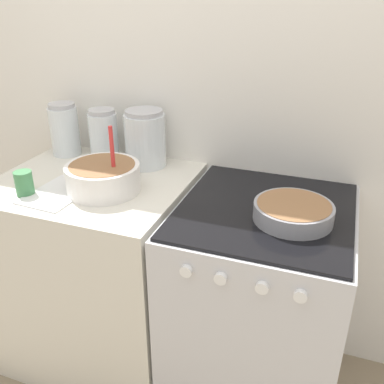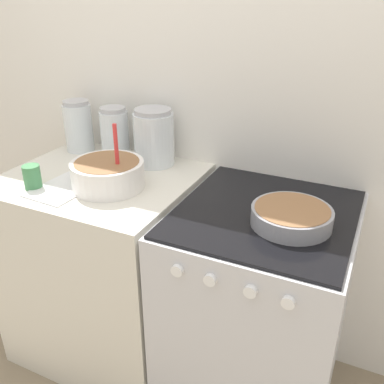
% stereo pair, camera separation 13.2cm
% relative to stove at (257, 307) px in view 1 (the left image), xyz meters
% --- Properties ---
extents(wall_back, '(4.59, 0.05, 2.40)m').
position_rel_stove_xyz_m(wall_back, '(-0.34, 0.37, 0.74)').
color(wall_back, white).
rests_on(wall_back, ground_plane).
extents(countertop_cabinet, '(0.79, 0.69, 0.92)m').
position_rel_stove_xyz_m(countertop_cabinet, '(-0.73, 0.00, 0.00)').
color(countertop_cabinet, silver).
rests_on(countertop_cabinet, ground_plane).
extents(stove, '(0.64, 0.71, 0.92)m').
position_rel_stove_xyz_m(stove, '(0.00, 0.00, 0.00)').
color(stove, silver).
rests_on(stove, ground_plane).
extents(mixing_bowl, '(0.29, 0.29, 0.27)m').
position_rel_stove_xyz_m(mixing_bowl, '(-0.63, -0.07, 0.52)').
color(mixing_bowl, white).
rests_on(mixing_bowl, countertop_cabinet).
extents(baking_pan, '(0.27, 0.27, 0.06)m').
position_rel_stove_xyz_m(baking_pan, '(0.10, -0.05, 0.49)').
color(baking_pan, gray).
rests_on(baking_pan, stove).
extents(storage_jar_left, '(0.13, 0.13, 0.25)m').
position_rel_stove_xyz_m(storage_jar_left, '(-1.01, 0.23, 0.57)').
color(storage_jar_left, silver).
rests_on(storage_jar_left, countertop_cabinet).
extents(storage_jar_middle, '(0.13, 0.13, 0.24)m').
position_rel_stove_xyz_m(storage_jar_middle, '(-0.80, 0.23, 0.56)').
color(storage_jar_middle, silver).
rests_on(storage_jar_middle, countertop_cabinet).
extents(storage_jar_right, '(0.18, 0.18, 0.25)m').
position_rel_stove_xyz_m(storage_jar_right, '(-0.59, 0.23, 0.57)').
color(storage_jar_right, silver).
rests_on(storage_jar_right, countertop_cabinet).
extents(tin_can, '(0.07, 0.07, 0.10)m').
position_rel_stove_xyz_m(tin_can, '(-0.90, -0.20, 0.51)').
color(tin_can, '#3F7F4C').
rests_on(tin_can, countertop_cabinet).
extents(recipe_page, '(0.22, 0.30, 0.01)m').
position_rel_stove_xyz_m(recipe_page, '(-0.79, -0.15, 0.46)').
color(recipe_page, white).
rests_on(recipe_page, countertop_cabinet).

